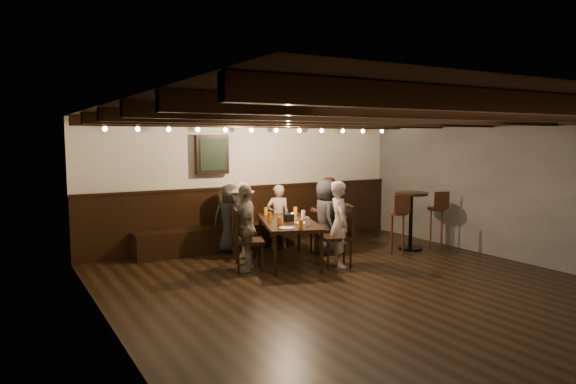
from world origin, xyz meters
TOP-DOWN VIEW (x-y plane):
  - room at (-0.29, 2.21)m, footprint 7.00×7.00m
  - dining_table at (-0.08, 1.87)m, footprint 1.40×2.00m
  - chair_left_near at (-0.61, 2.53)m, footprint 0.53×0.53m
  - chair_left_far at (-0.91, 1.69)m, footprint 0.56×0.56m
  - chair_right_near at (0.74, 2.04)m, footprint 0.53×0.53m
  - chair_right_far at (0.44, 1.20)m, footprint 0.58×0.58m
  - person_bench_left at (-0.63, 3.02)m, footprint 0.70×0.57m
  - person_bench_centre at (0.27, 2.85)m, footprint 0.51×0.42m
  - person_bench_right at (1.07, 2.41)m, footprint 0.78×0.69m
  - person_left_near at (-0.64, 2.54)m, footprint 0.74×0.96m
  - person_left_far at (-0.94, 1.70)m, footprint 0.58×0.85m
  - person_right_near at (0.77, 2.03)m, footprint 0.61×0.75m
  - person_right_far at (0.47, 1.19)m, footprint 0.48×0.58m
  - pint_a at (-0.11, 2.62)m, footprint 0.07×0.07m
  - pint_b at (0.37, 2.39)m, footprint 0.07×0.07m
  - pint_c at (-0.33, 2.06)m, footprint 0.07×0.07m
  - pint_d at (0.27, 1.95)m, footprint 0.07×0.07m
  - pint_e at (-0.44, 1.52)m, footprint 0.07×0.07m
  - pint_f at (-0.08, 1.28)m, footprint 0.07×0.07m
  - pint_g at (-0.31, 1.10)m, footprint 0.07×0.07m
  - plate_near at (-0.46, 1.26)m, footprint 0.24×0.24m
  - plate_far at (-0.02, 1.52)m, footprint 0.24×0.24m
  - condiment_caddy at (-0.10, 1.82)m, footprint 0.15×0.10m
  - candle at (0.13, 2.11)m, footprint 0.05×0.05m
  - high_top_table at (2.35, 1.56)m, footprint 0.60×0.60m
  - bar_stool_left at (1.85, 1.35)m, footprint 0.36×0.38m
  - bar_stool_right at (2.85, 1.40)m, footprint 0.36×0.38m

SIDE VIEW (x-z plane):
  - chair_right_near at x=0.74m, z-range -0.18..0.73m
  - chair_left_near at x=-0.61m, z-range -0.18..0.74m
  - chair_left_far at x=-0.91m, z-range -0.19..0.78m
  - chair_right_far at x=0.44m, z-range -0.19..0.80m
  - bar_stool_left at x=1.85m, z-range -0.14..0.94m
  - bar_stool_right at x=2.85m, z-range -0.14..0.94m
  - person_bench_centre at x=0.27m, z-range 0.00..1.19m
  - person_bench_left at x=-0.63m, z-range 0.00..1.24m
  - dining_table at x=-0.08m, z-range 0.29..0.97m
  - person_left_near at x=-0.64m, z-range 0.00..1.31m
  - person_right_near at x=0.77m, z-range 0.00..1.32m
  - person_bench_right at x=1.07m, z-range 0.00..1.33m
  - person_left_far at x=-0.94m, z-range 0.00..1.35m
  - person_right_far at x=0.47m, z-range 0.00..1.37m
  - plate_near at x=-0.46m, z-range 0.69..0.70m
  - plate_far at x=-0.02m, z-range 0.69..0.70m
  - high_top_table at x=2.35m, z-range 0.17..1.23m
  - candle at x=0.13m, z-range 0.69..0.74m
  - condiment_caddy at x=-0.10m, z-range 0.69..0.81m
  - pint_a at x=-0.11m, z-range 0.69..0.83m
  - pint_b at x=0.37m, z-range 0.69..0.83m
  - pint_c at x=-0.33m, z-range 0.69..0.83m
  - pint_d at x=0.27m, z-range 0.69..0.83m
  - pint_e at x=-0.44m, z-range 0.69..0.83m
  - pint_f at x=-0.08m, z-range 0.69..0.83m
  - pint_g at x=-0.31m, z-range 0.69..0.83m
  - room at x=-0.29m, z-range -2.43..4.57m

